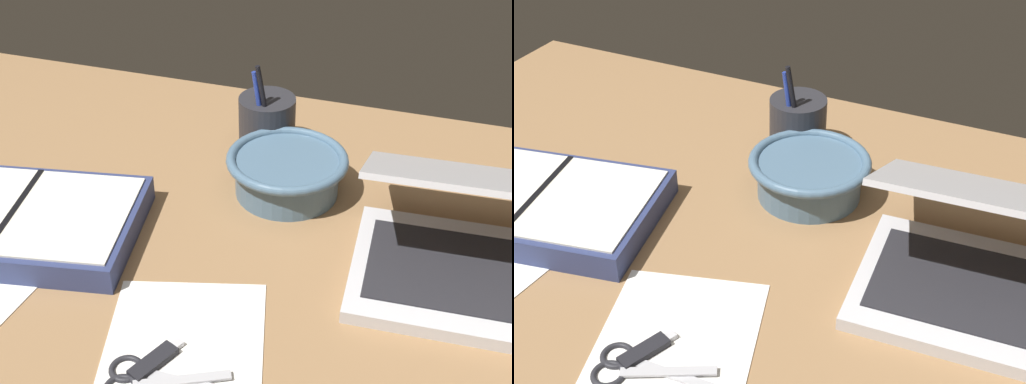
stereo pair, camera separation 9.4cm
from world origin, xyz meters
TOP-DOWN VIEW (x-y plane):
  - desk_top at (0.00, 0.00)cm, footprint 140.00×100.00cm
  - laptop at (30.92, 9.19)cm, footprint 33.61×29.25cm
  - bowl at (2.28, 19.50)cm, footprint 17.91×17.91cm
  - pen_cup at (-4.07, 29.96)cm, footprint 9.04×9.04cm
  - planner at (-29.98, -1.39)cm, footprint 36.21×26.81cm
  - scissors at (-2.88, -20.11)cm, footprint 13.78×7.69cm
  - paper_sheet_front at (0.70, -17.31)cm, footprint 24.96×31.98cm
  - usb_drive at (-2.25, -17.38)cm, footprint 4.27×7.26cm

SIDE VIEW (x-z plane):
  - desk_top at x=0.00cm, z-range 0.00..2.00cm
  - paper_sheet_front at x=0.70cm, z-range 2.00..2.16cm
  - scissors at x=-2.88cm, z-range 1.94..2.74cm
  - usb_drive at x=-2.25cm, z-range 2.00..3.00cm
  - planner at x=-29.98cm, z-range 1.91..6.09cm
  - bowl at x=2.28cm, z-range 2.38..8.77cm
  - laptop at x=30.92cm, z-range -1.53..15.04cm
  - pen_cup at x=-4.07cm, z-range -1.22..14.78cm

